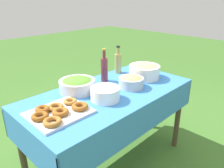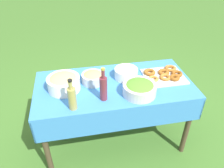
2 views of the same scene
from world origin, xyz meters
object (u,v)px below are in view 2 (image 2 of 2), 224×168
Objects in this scene: olive_oil_bottle at (72,98)px; wine_bottle at (103,88)px; salad_bowl at (140,88)px; donut_platter at (164,75)px; pasta_bowl at (64,82)px; bread_bowl at (93,77)px; plate_stack at (126,73)px.

olive_oil_bottle is 0.26m from wine_bottle.
donut_platter is at bearing 34.06° from salad_bowl.
pasta_bowl is 0.38m from wine_bottle.
wine_bottle is at bearing 15.39° from olive_oil_bottle.
olive_oil_bottle is at bearing -76.90° from pasta_bowl.
wine_bottle reaches higher than donut_platter.
pasta_bowl is 1.36× the size of bread_bowl.
olive_oil_bottle is (-0.56, -0.08, 0.05)m from salad_bowl.
bread_bowl is at bearing -177.36° from plate_stack.
pasta_bowl is 0.58m from plate_stack.
salad_bowl is 0.66m from pasta_bowl.
olive_oil_bottle reaches higher than bread_bowl.
plate_stack is 0.80× the size of olive_oil_bottle.
donut_platter is 0.93m from olive_oil_bottle.
pasta_bowl is 0.96× the size of wine_bottle.
plate_stack is 0.62m from olive_oil_bottle.
plate_stack is at bearing 2.64° from bread_bowl.
salad_bowl is at bearing 8.15° from olive_oil_bottle.
salad_bowl is 0.57m from olive_oil_bottle.
donut_platter is at bearing 19.70° from wine_bottle.
bread_bowl is at bearing 176.44° from donut_platter.
donut_platter is 1.44× the size of olive_oil_bottle.
pasta_bowl is 1.31× the size of plate_stack.
bread_bowl is (0.26, 0.06, -0.02)m from pasta_bowl.
wine_bottle reaches higher than bread_bowl.
bread_bowl is at bearing 145.06° from salad_bowl.
plate_stack is (0.58, 0.08, -0.03)m from pasta_bowl.
pasta_bowl is at bearing 162.83° from salad_bowl.
pasta_bowl reaches higher than plate_stack.
pasta_bowl is at bearing -178.86° from donut_platter.
donut_platter is 0.68m from bread_bowl.
bread_bowl reaches higher than donut_platter.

